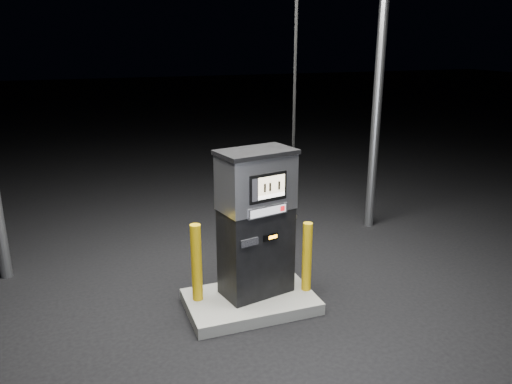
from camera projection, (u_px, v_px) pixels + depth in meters
name	position (u px, v px, depth m)	size (l,w,h in m)	color
ground	(250.00, 307.00, 6.34)	(80.00, 80.00, 0.00)	black
pump_island	(250.00, 302.00, 6.32)	(1.60, 1.00, 0.15)	slate
fuel_dispenser	(256.00, 222.00, 6.14)	(1.07, 0.73, 3.86)	black
bollard_left	(197.00, 263.00, 6.09)	(0.13, 0.13, 0.99)	#D0A10B
bollard_right	(307.00, 257.00, 6.34)	(0.12, 0.12, 0.92)	#D0A10B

